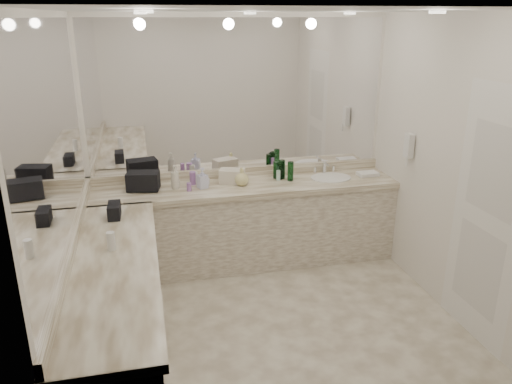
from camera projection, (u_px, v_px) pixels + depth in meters
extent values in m
plane|color=beige|center=(274.00, 323.00, 4.41)|extent=(3.20, 3.20, 0.00)
plane|color=white|center=(279.00, 10.00, 3.54)|extent=(3.20, 3.20, 0.00)
cube|color=silver|center=(239.00, 140.00, 5.35)|extent=(3.20, 0.02, 2.60)
cube|color=silver|center=(65.00, 199.00, 3.63)|extent=(0.02, 3.00, 2.60)
cube|color=silver|center=(454.00, 170.00, 4.32)|extent=(0.02, 3.00, 2.60)
cube|color=silver|center=(246.00, 227.00, 5.37)|extent=(3.20, 0.60, 0.84)
cube|color=beige|center=(246.00, 187.00, 5.21)|extent=(3.20, 0.64, 0.06)
cube|color=silver|center=(117.00, 320.00, 3.71)|extent=(0.60, 2.40, 0.84)
cube|color=beige|center=(113.00, 266.00, 3.57)|extent=(0.64, 2.42, 0.06)
cube|color=beige|center=(240.00, 172.00, 5.45)|extent=(3.20, 0.04, 0.10)
cube|color=beige|center=(73.00, 242.00, 3.75)|extent=(0.04, 3.00, 0.10)
cube|color=white|center=(239.00, 96.00, 5.18)|extent=(3.12, 0.01, 1.55)
cube|color=white|center=(58.00, 135.00, 3.48)|extent=(0.01, 2.92, 1.55)
cylinder|color=white|center=(331.00, 178.00, 5.42)|extent=(0.44, 0.44, 0.03)
cube|color=silver|center=(324.00, 166.00, 5.58)|extent=(0.24, 0.16, 0.14)
cube|color=white|center=(409.00, 146.00, 4.94)|extent=(0.06, 0.10, 0.24)
cube|color=white|center=(486.00, 218.00, 3.94)|extent=(0.02, 0.82, 2.10)
cube|color=black|center=(143.00, 182.00, 5.00)|extent=(0.35, 0.25, 0.18)
cube|color=black|center=(114.00, 210.00, 4.34)|extent=(0.11, 0.23, 0.13)
cube|color=beige|center=(232.00, 176.00, 5.23)|extent=(0.29, 0.24, 0.15)
cube|color=white|center=(368.00, 174.00, 5.49)|extent=(0.23, 0.16, 0.04)
cylinder|color=white|center=(111.00, 241.00, 3.73)|extent=(0.06, 0.06, 0.15)
imported|color=beige|center=(175.00, 177.00, 5.05)|extent=(0.11, 0.11, 0.24)
imported|color=silver|center=(202.00, 178.00, 5.07)|extent=(0.12, 0.12, 0.21)
imported|color=beige|center=(242.00, 177.00, 5.15)|extent=(0.15, 0.15, 0.19)
cylinder|color=#155420|center=(276.00, 170.00, 5.38)|extent=(0.06, 0.06, 0.19)
cylinder|color=#155420|center=(282.00, 169.00, 5.37)|extent=(0.07, 0.07, 0.21)
cylinder|color=#155420|center=(281.00, 170.00, 5.36)|extent=(0.06, 0.06, 0.19)
cylinder|color=#155420|center=(291.00, 171.00, 5.29)|extent=(0.06, 0.06, 0.21)
cylinder|color=silver|center=(207.00, 181.00, 5.21)|extent=(0.04, 0.04, 0.06)
cylinder|color=#9966B2|center=(279.00, 171.00, 5.39)|extent=(0.06, 0.06, 0.15)
cylinder|color=#9966B2|center=(193.00, 178.00, 5.19)|extent=(0.06, 0.06, 0.14)
cylinder|color=white|center=(195.00, 178.00, 5.22)|extent=(0.06, 0.06, 0.12)
cylinder|color=#9966B2|center=(189.00, 187.00, 5.00)|extent=(0.05, 0.05, 0.08)
cylinder|color=silver|center=(278.00, 175.00, 5.33)|extent=(0.04, 0.04, 0.11)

